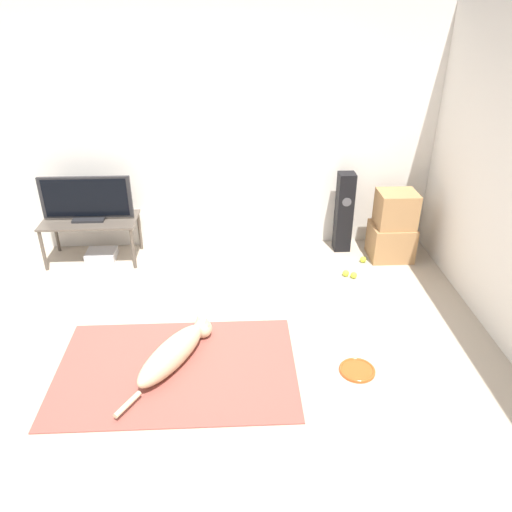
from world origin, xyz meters
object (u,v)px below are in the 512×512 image
cardboard_box_upper (396,209)px  tennis_ball_near_speaker (346,273)px  tennis_ball_by_boxes (354,275)px  game_console (102,255)px  cardboard_box_lower (391,241)px  tennis_ball_loose_on_carpet (363,260)px  tv_stand (91,224)px  tv (86,199)px  dog (175,352)px  frisbee (357,370)px  floor_speaker (344,212)px

cardboard_box_upper → tennis_ball_near_speaker: cardboard_box_upper is taller
tennis_ball_by_boxes → game_console: game_console is taller
cardboard_box_lower → cardboard_box_upper: size_ratio=1.13×
tennis_ball_loose_on_carpet → tv_stand: bearing=175.7°
tv_stand → tennis_ball_near_speaker: (2.65, -0.50, -0.38)m
tennis_ball_by_boxes → tennis_ball_loose_on_carpet: same height
cardboard_box_lower → tv: size_ratio=0.48×
dog → tennis_ball_loose_on_carpet: dog is taller
cardboard_box_lower → frisbee: bearing=-112.8°
dog → tennis_ball_near_speaker: size_ratio=15.29×
cardboard_box_upper → tennis_ball_loose_on_carpet: (-0.32, -0.11, -0.53)m
tennis_ball_by_boxes → dog: bearing=-143.5°
tennis_ball_by_boxes → cardboard_box_upper: bearing=41.3°
frisbee → tv: size_ratio=0.30×
frisbee → cardboard_box_upper: cardboard_box_upper is taller
floor_speaker → game_console: (-2.66, -0.10, -0.40)m
tennis_ball_by_boxes → cardboard_box_lower: bearing=41.9°
cardboard_box_lower → floor_speaker: size_ratio=0.50×
cardboard_box_lower → tv: tv is taller
tennis_ball_by_boxes → tennis_ball_loose_on_carpet: size_ratio=1.00×
tv_stand → tennis_ball_by_boxes: bearing=-11.3°
cardboard_box_lower → tennis_ball_near_speaker: bearing=-145.0°
frisbee → game_console: (-2.38, 1.95, 0.03)m
floor_speaker → tennis_ball_near_speaker: size_ratio=13.53×
floor_speaker → tv: (-2.72, -0.11, 0.25)m
tennis_ball_by_boxes → tennis_ball_near_speaker: (-0.07, 0.04, 0.00)m
tv → floor_speaker: bearing=2.3°
tv_stand → tennis_ball_near_speaker: bearing=-10.7°
floor_speaker → tv_stand: 2.72m
floor_speaker → tennis_ball_near_speaker: 0.74m
floor_speaker → tennis_ball_near_speaker: bearing=-96.7°
tv_stand → game_console: tv_stand is taller
tennis_ball_loose_on_carpet → dog: bearing=-139.8°
frisbee → cardboard_box_lower: 2.00m
tv_stand → cardboard_box_upper: bearing=-1.9°
tennis_ball_near_speaker → frisbee: bearing=-98.3°
frisbee → tv: bearing=141.4°
cardboard_box_upper → floor_speaker: size_ratio=0.44×
tv_stand → tennis_ball_loose_on_carpet: bearing=-4.3°
cardboard_box_upper → game_console: bearing=177.9°
frisbee → tennis_ball_near_speaker: tennis_ball_near_speaker is taller
tv → tennis_ball_by_boxes: tv is taller
tennis_ball_near_speaker → cardboard_box_lower: bearing=35.0°
cardboard_box_lower → cardboard_box_upper: cardboard_box_upper is taller
cardboard_box_upper → game_console: (-3.16, 0.12, -0.52)m
tv_stand → game_console: size_ratio=3.10×
frisbee → tennis_ball_near_speaker: bearing=81.7°
cardboard_box_upper → tv: size_ratio=0.43×
tv_stand → tennis_ball_loose_on_carpet: tv_stand is taller
cardboard_box_upper → tv: bearing=178.1°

